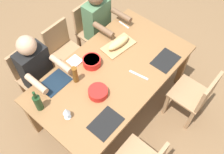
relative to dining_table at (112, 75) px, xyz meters
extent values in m
plane|color=brown|center=(0.00, 0.00, -0.67)|extent=(8.00, 8.00, 0.00)
cube|color=olive|center=(0.00, 0.00, 0.05)|extent=(1.89, 1.05, 0.04)
cube|color=olive|center=(0.89, -0.47, -0.32)|extent=(0.07, 0.07, 0.70)
cube|color=olive|center=(-0.89, 0.47, -0.32)|extent=(0.07, 0.07, 0.70)
cube|color=olive|center=(0.89, 0.47, -0.32)|extent=(0.07, 0.07, 0.70)
cube|color=#A87F56|center=(0.52, -0.77, -0.23)|extent=(0.40, 0.40, 0.03)
cube|color=#A87F56|center=(0.52, -0.95, -0.02)|extent=(0.38, 0.04, 0.40)
cube|color=#A87F56|center=(0.35, -0.60, -0.45)|extent=(0.04, 0.04, 0.42)
cube|color=#A87F56|center=(0.69, -0.60, -0.45)|extent=(0.04, 0.04, 0.42)
cube|color=#A87F56|center=(0.35, -0.94, -0.45)|extent=(0.04, 0.04, 0.42)
cube|color=#A87F56|center=(0.69, -0.94, -0.45)|extent=(0.04, 0.04, 0.42)
cube|color=#A87F56|center=(0.00, 0.77, -0.23)|extent=(0.40, 0.40, 0.03)
cube|color=#A87F56|center=(0.00, 0.95, -0.02)|extent=(0.38, 0.04, 0.40)
cube|color=#A87F56|center=(0.17, 0.60, -0.45)|extent=(0.04, 0.04, 0.42)
cube|color=#A87F56|center=(-0.17, 0.60, -0.45)|extent=(0.04, 0.04, 0.42)
cube|color=#A87F56|center=(0.17, 0.94, -0.45)|extent=(0.04, 0.04, 0.42)
cube|color=#A87F56|center=(-0.17, 0.94, -0.45)|extent=(0.04, 0.04, 0.42)
cube|color=#A87F56|center=(-0.52, 0.77, -0.23)|extent=(0.40, 0.40, 0.03)
cube|color=#A87F56|center=(-0.52, 0.95, -0.02)|extent=(0.38, 0.04, 0.40)
cube|color=#A87F56|center=(-0.35, 0.60, -0.45)|extent=(0.04, 0.04, 0.42)
cube|color=#A87F56|center=(-0.69, 0.60, -0.45)|extent=(0.04, 0.04, 0.42)
cube|color=#A87F56|center=(-0.35, 0.94, -0.45)|extent=(0.04, 0.04, 0.42)
cube|color=#A87F56|center=(-0.69, 0.94, -0.45)|extent=(0.04, 0.04, 0.42)
cylinder|color=#2D2D38|center=(-0.44, 0.55, -0.44)|extent=(0.11, 0.11, 0.45)
cylinder|color=#2D2D38|center=(-0.60, 0.55, -0.44)|extent=(0.11, 0.11, 0.45)
cube|color=black|center=(-0.52, 0.71, 0.06)|extent=(0.34, 0.20, 0.55)
cylinder|color=tan|center=(-0.35, 0.44, 0.18)|extent=(0.07, 0.30, 0.07)
cylinder|color=tan|center=(-0.69, 0.44, 0.18)|extent=(0.07, 0.30, 0.07)
sphere|color=tan|center=(-0.52, 0.71, 0.43)|extent=(0.21, 0.21, 0.21)
cube|color=#A87F56|center=(0.52, 0.77, -0.23)|extent=(0.40, 0.40, 0.03)
cube|color=#A87F56|center=(0.52, 0.95, -0.02)|extent=(0.38, 0.04, 0.40)
cube|color=#A87F56|center=(0.69, 0.60, -0.45)|extent=(0.04, 0.04, 0.42)
cube|color=#A87F56|center=(0.35, 0.60, -0.45)|extent=(0.04, 0.04, 0.42)
cube|color=#A87F56|center=(0.69, 0.94, -0.45)|extent=(0.04, 0.04, 0.42)
cube|color=#A87F56|center=(0.35, 0.94, -0.45)|extent=(0.04, 0.04, 0.42)
cylinder|color=#2D2D38|center=(0.60, 0.55, -0.44)|extent=(0.11, 0.11, 0.45)
cylinder|color=#2D2D38|center=(0.44, 0.55, -0.44)|extent=(0.11, 0.11, 0.45)
cube|color=#4C724C|center=(0.52, 0.71, 0.06)|extent=(0.34, 0.20, 0.55)
cylinder|color=brown|center=(0.69, 0.44, 0.18)|extent=(0.07, 0.30, 0.07)
cylinder|color=brown|center=(0.35, 0.44, 0.18)|extent=(0.07, 0.30, 0.07)
cube|color=#A87F56|center=(-0.35, -0.60, -0.45)|extent=(0.04, 0.04, 0.42)
cylinder|color=red|center=(-0.32, -0.09, 0.11)|extent=(0.21, 0.21, 0.08)
cylinder|color=#669E33|center=(-0.32, -0.09, 0.14)|extent=(0.18, 0.18, 0.03)
cylinder|color=red|center=(-0.07, 0.24, 0.12)|extent=(0.21, 0.21, 0.09)
cylinder|color=beige|center=(-0.07, 0.24, 0.15)|extent=(0.18, 0.18, 0.03)
cube|color=tan|center=(0.33, 0.18, 0.08)|extent=(0.42, 0.27, 0.02)
ellipsoid|color=tan|center=(0.33, 0.18, 0.14)|extent=(0.33, 0.15, 0.09)
cylinder|color=#193819|center=(-0.82, 0.25, 0.17)|extent=(0.08, 0.08, 0.20)
cylinder|color=#193819|center=(-0.82, 0.25, 0.32)|extent=(0.03, 0.03, 0.09)
cylinder|color=brown|center=(-0.35, 0.21, 0.18)|extent=(0.06, 0.06, 0.22)
cylinder|color=silver|center=(-0.71, -0.03, 0.08)|extent=(0.07, 0.07, 0.01)
cylinder|color=silver|center=(-0.71, -0.03, 0.12)|extent=(0.01, 0.01, 0.07)
cone|color=silver|center=(-0.71, -0.03, 0.20)|extent=(0.08, 0.08, 0.08)
cube|color=black|center=(0.52, -0.37, 0.08)|extent=(0.32, 0.23, 0.01)
cube|color=#142333|center=(-0.52, 0.37, 0.08)|extent=(0.32, 0.23, 0.01)
cube|color=silver|center=(0.66, 0.37, 0.08)|extent=(0.03, 0.17, 0.01)
cube|color=black|center=(-0.52, -0.37, 0.08)|extent=(0.32, 0.23, 0.01)
cube|color=silver|center=(0.15, -0.26, 0.08)|extent=(0.06, 0.23, 0.01)
cube|color=white|center=(-0.18, 0.41, 0.09)|extent=(0.14, 0.14, 0.02)
camera|label=1|loc=(-1.30, -1.12, 2.40)|focal=41.51mm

